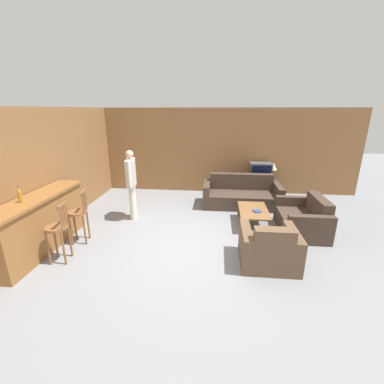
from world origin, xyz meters
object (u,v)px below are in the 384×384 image
loveseat_right (303,219)px  table_lamp (273,167)px  couch_far (241,195)px  bottle (20,195)px  bar_chair_mid (79,216)px  tv_unit (259,187)px  book_on_table (257,211)px  bar_chair_near (58,232)px  armchair_near (269,249)px  coffee_table (253,212)px  person_by_window (131,181)px  tv (260,171)px

loveseat_right → table_lamp: 2.48m
couch_far → bottle: size_ratio=7.26×
couch_far → table_lamp: 1.45m
bar_chair_mid → couch_far: 4.16m
tv_unit → table_lamp: 0.73m
bar_chair_mid → book_on_table: (3.59, 1.02, -0.17)m
book_on_table → bar_chair_near: bearing=-154.6°
armchair_near → coffee_table: armchair_near is taller
bar_chair_near → tv_unit: bearing=45.1°
armchair_near → tv_unit: (0.37, 3.73, -0.01)m
person_by_window → armchair_near: bearing=-30.0°
loveseat_right → book_on_table: size_ratio=6.41×
tv_unit → person_by_window: bearing=-148.2°
loveseat_right → bottle: bottle is taller
book_on_table → table_lamp: table_lamp is taller
tv → person_by_window: size_ratio=0.38×
loveseat_right → table_lamp: size_ratio=2.69×
couch_far → person_by_window: person_by_window is taller
armchair_near → book_on_table: size_ratio=4.60×
tv_unit → loveseat_right: bearing=-75.9°
tv_unit → bottle: bottle is taller
bar_chair_mid → bar_chair_near: bearing=-90.0°
couch_far → armchair_near: couch_far is taller
table_lamp → bar_chair_near: bearing=-137.5°
couch_far → armchair_near: 2.87m
table_lamp → tv: bearing=-179.5°
loveseat_right → tv_unit: (-0.60, 2.38, -0.00)m
armchair_near → table_lamp: table_lamp is taller
book_on_table → tv_unit: bearing=80.5°
tv_unit → tv: bearing=-90.0°
bar_chair_near → armchair_near: bar_chair_near is taller
couch_far → tv_unit: 1.06m
coffee_table → armchair_near: bearing=-87.6°
coffee_table → tv_unit: 2.20m
coffee_table → tv_unit: size_ratio=1.09×
tv → table_lamp: size_ratio=1.30×
armchair_near → person_by_window: 3.43m
book_on_table → person_by_window: 2.97m
armchair_near → book_on_table: (-0.01, 1.45, 0.10)m
bar_chair_near → couch_far: (3.37, 3.11, -0.27)m
bar_chair_near → bar_chair_mid: same height
armchair_near → book_on_table: bearing=90.2°
loveseat_right → coffee_table: size_ratio=1.20×
tv_unit → bar_chair_near: bearing=-134.9°
couch_far → bar_chair_mid: bearing=-144.3°
loveseat_right → book_on_table: 0.99m
loveseat_right → book_on_table: bearing=173.8°
coffee_table → tv_unit: tv_unit is taller
couch_far → book_on_table: bearing=-80.9°
bar_chair_near → book_on_table: bar_chair_near is taller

